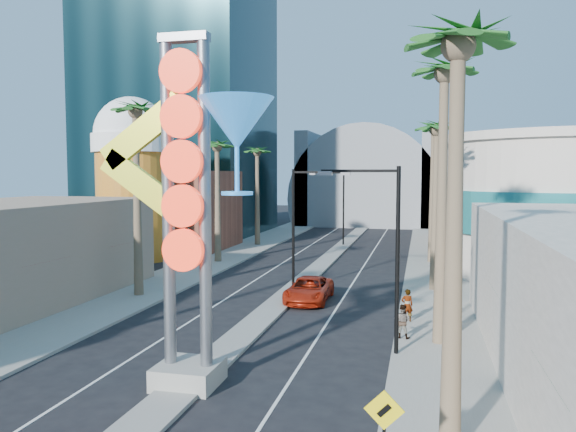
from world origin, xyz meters
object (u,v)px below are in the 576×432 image
object	(u,v)px
pedestrian_a	(407,305)
pedestrian_b	(402,321)
neon_sign	(207,184)
red_pickup	(309,290)

from	to	relation	value
pedestrian_a	pedestrian_b	world-z (taller)	pedestrian_a
neon_sign	red_pickup	xyz separation A→B (m)	(0.79, 14.25, -6.58)
pedestrian_b	pedestrian_a	bearing A→B (deg)	-82.05
neon_sign	pedestrian_b	xyz separation A→B (m)	(6.54, 7.36, -6.38)
neon_sign	pedestrian_a	xyz separation A→B (m)	(6.68, 10.38, -6.32)
neon_sign	pedestrian_a	distance (m)	13.87
red_pickup	pedestrian_a	bearing A→B (deg)	-33.44
neon_sign	pedestrian_b	bearing A→B (deg)	48.38
neon_sign	pedestrian_a	bearing A→B (deg)	57.22
pedestrian_a	pedestrian_b	bearing A→B (deg)	71.27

